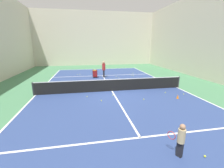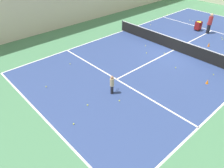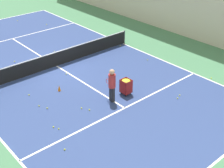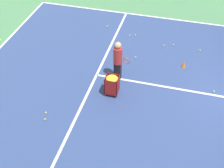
# 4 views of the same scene
# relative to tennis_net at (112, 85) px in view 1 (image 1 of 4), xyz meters

# --- Properties ---
(ground_plane) EXTENTS (35.36, 35.36, 0.00)m
(ground_plane) POSITION_rel_tennis_net_xyz_m (0.00, 0.00, -0.49)
(ground_plane) COLOR #477F56
(court_playing_area) EXTENTS (11.16, 22.33, 0.00)m
(court_playing_area) POSITION_rel_tennis_net_xyz_m (0.00, 0.00, -0.49)
(court_playing_area) COLOR navy
(court_playing_area) RESTS_ON ground
(line_baseline_far) EXTENTS (11.16, 0.10, 0.00)m
(line_baseline_far) POSITION_rel_tennis_net_xyz_m (0.00, 11.16, -0.49)
(line_baseline_far) COLOR white
(line_baseline_far) RESTS_ON ground
(line_sideline_left) EXTENTS (0.10, 22.33, 0.00)m
(line_sideline_left) POSITION_rel_tennis_net_xyz_m (-5.58, 0.00, -0.49)
(line_sideline_left) COLOR white
(line_sideline_left) RESTS_ON ground
(line_sideline_right) EXTENTS (0.10, 22.33, 0.00)m
(line_sideline_right) POSITION_rel_tennis_net_xyz_m (5.58, 0.00, -0.49)
(line_sideline_right) COLOR white
(line_sideline_right) RESTS_ON ground
(line_service_near) EXTENTS (11.16, 0.10, 0.00)m
(line_service_near) POSITION_rel_tennis_net_xyz_m (0.00, -6.14, -0.49)
(line_service_near) COLOR white
(line_service_near) RESTS_ON ground
(line_service_far) EXTENTS (11.16, 0.10, 0.00)m
(line_service_far) POSITION_rel_tennis_net_xyz_m (0.00, 6.14, -0.49)
(line_service_far) COLOR white
(line_service_far) RESTS_ON ground
(line_centre_service) EXTENTS (0.10, 12.28, 0.00)m
(line_centre_service) POSITION_rel_tennis_net_xyz_m (0.00, 0.00, -0.49)
(line_centre_service) COLOR white
(line_centre_service) RESTS_ON ground
(hall_enclosure_far) EXTENTS (20.19, 0.15, 8.93)m
(hall_enclosure_far) POSITION_rel_tennis_net_xyz_m (0.00, 15.75, 3.97)
(hall_enclosure_far) COLOR beige
(hall_enclosure_far) RESTS_ON ground
(tennis_net) EXTENTS (11.46, 0.10, 0.95)m
(tennis_net) POSITION_rel_tennis_net_xyz_m (0.00, 0.00, 0.00)
(tennis_net) COLOR #2D2D33
(tennis_net) RESTS_ON ground
(player_near_baseline) EXTENTS (0.42, 0.52, 1.16)m
(player_near_baseline) POSITION_rel_tennis_net_xyz_m (0.87, -7.31, 0.17)
(player_near_baseline) COLOR black
(player_near_baseline) RESTS_ON ground
(coach_at_net) EXTENTS (0.41, 0.71, 1.78)m
(coach_at_net) POSITION_rel_tennis_net_xyz_m (0.03, 5.23, 0.53)
(coach_at_net) COLOR black
(coach_at_net) RESTS_ON ground
(ball_cart) EXTENTS (0.48, 0.51, 0.86)m
(ball_cart) POSITION_rel_tennis_net_xyz_m (-0.95, 5.21, 0.10)
(ball_cart) COLOR maroon
(ball_cart) RESTS_ON ground
(training_cone_0) EXTENTS (0.16, 0.16, 0.28)m
(training_cone_0) POSITION_rel_tennis_net_xyz_m (4.03, -2.44, -0.35)
(training_cone_0) COLOR orange
(training_cone_0) RESTS_ON ground
(training_cone_1) EXTENTS (0.17, 0.17, 0.33)m
(training_cone_1) POSITION_rel_tennis_net_xyz_m (1.50, 2.63, -0.33)
(training_cone_1) COLOR orange
(training_cone_1) RESTS_ON ground
(tennis_ball_0) EXTENTS (0.07, 0.07, 0.07)m
(tennis_ball_0) POSITION_rel_tennis_net_xyz_m (1.42, 5.17, -0.46)
(tennis_ball_0) COLOR yellow
(tennis_ball_0) RESTS_ON ground
(tennis_ball_2) EXTENTS (0.07, 0.07, 0.07)m
(tennis_ball_2) POSITION_rel_tennis_net_xyz_m (-1.94, -1.08, -0.46)
(tennis_ball_2) COLOR yellow
(tennis_ball_2) RESTS_ON ground
(tennis_ball_3) EXTENTS (0.07, 0.07, 0.07)m
(tennis_ball_3) POSITION_rel_tennis_net_xyz_m (-2.63, 7.29, -0.46)
(tennis_ball_3) COLOR yellow
(tennis_ball_3) RESTS_ON ground
(tennis_ball_4) EXTENTS (0.07, 0.07, 0.07)m
(tennis_ball_4) POSITION_rel_tennis_net_xyz_m (-0.12, -1.04, -0.46)
(tennis_ball_4) COLOR yellow
(tennis_ball_4) RESTS_ON ground
(tennis_ball_5) EXTENTS (0.07, 0.07, 0.07)m
(tennis_ball_5) POSITION_rel_tennis_net_xyz_m (4.96, -1.77, -0.46)
(tennis_ball_5) COLOR yellow
(tennis_ball_5) RESTS_ON ground
(tennis_ball_6) EXTENTS (0.07, 0.07, 0.07)m
(tennis_ball_6) POSITION_rel_tennis_net_xyz_m (-5.80, 7.19, -0.46)
(tennis_ball_6) COLOR yellow
(tennis_ball_6) RESTS_ON ground
(tennis_ball_7) EXTENTS (0.07, 0.07, 0.07)m
(tennis_ball_7) POSITION_rel_tennis_net_xyz_m (-5.09, 0.22, -0.46)
(tennis_ball_7) COLOR yellow
(tennis_ball_7) RESTS_ON ground
(tennis_ball_8) EXTENTS (0.07, 0.07, 0.07)m
(tennis_ball_8) POSITION_rel_tennis_net_xyz_m (-4.84, 3.09, -0.46)
(tennis_ball_8) COLOR yellow
(tennis_ball_8) RESTS_ON ground
(tennis_ball_9) EXTENTS (0.07, 0.07, 0.07)m
(tennis_ball_9) POSITION_rel_tennis_net_xyz_m (1.35, 11.49, -0.46)
(tennis_ball_9) COLOR yellow
(tennis_ball_9) RESTS_ON ground
(tennis_ball_10) EXTENTS (0.07, 0.07, 0.07)m
(tennis_ball_10) POSITION_rel_tennis_net_xyz_m (-1.06, -2.00, -0.46)
(tennis_ball_10) COLOR yellow
(tennis_ball_10) RESTS_ON ground
(tennis_ball_11) EXTENTS (0.07, 0.07, 0.07)m
(tennis_ball_11) POSITION_rel_tennis_net_xyz_m (2.88, 3.70, -0.46)
(tennis_ball_11) COLOR yellow
(tennis_ball_11) RESTS_ON ground
(tennis_ball_12) EXTENTS (0.07, 0.07, 0.07)m
(tennis_ball_12) POSITION_rel_tennis_net_xyz_m (2.95, 1.99, -0.46)
(tennis_ball_12) COLOR yellow
(tennis_ball_12) RESTS_ON ground
(tennis_ball_13) EXTENTS (0.07, 0.07, 0.07)m
(tennis_ball_13) POSITION_rel_tennis_net_xyz_m (-2.94, 7.18, -0.46)
(tennis_ball_13) COLOR yellow
(tennis_ball_13) RESTS_ON ground
(tennis_ball_14) EXTENTS (0.07, 0.07, 0.07)m
(tennis_ball_14) POSITION_rel_tennis_net_xyz_m (3.35, 5.46, -0.46)
(tennis_ball_14) COLOR yellow
(tennis_ball_14) RESTS_ON ground
(tennis_ball_16) EXTENTS (0.07, 0.07, 0.07)m
(tennis_ball_16) POSITION_rel_tennis_net_xyz_m (3.08, 3.26, -0.46)
(tennis_ball_16) COLOR yellow
(tennis_ball_16) RESTS_ON ground
(tennis_ball_17) EXTENTS (0.07, 0.07, 0.07)m
(tennis_ball_17) POSITION_rel_tennis_net_xyz_m (3.90, 6.77, -0.46)
(tennis_ball_17) COLOR yellow
(tennis_ball_17) RESTS_ON ground
(tennis_ball_18) EXTENTS (0.07, 0.07, 0.07)m
(tennis_ball_18) POSITION_rel_tennis_net_xyz_m (0.18, 1.31, -0.46)
(tennis_ball_18) COLOR yellow
(tennis_ball_18) RESTS_ON ground
(tennis_ball_19) EXTENTS (0.07, 0.07, 0.07)m
(tennis_ball_19) POSITION_rel_tennis_net_xyz_m (1.67, -7.51, -0.46)
(tennis_ball_19) COLOR yellow
(tennis_ball_19) RESTS_ON ground
(tennis_ball_20) EXTENTS (0.07, 0.07, 0.07)m
(tennis_ball_20) POSITION_rel_tennis_net_xyz_m (1.70, -2.26, -0.46)
(tennis_ball_20) COLOR yellow
(tennis_ball_20) RESTS_ON ground
(tennis_ball_21) EXTENTS (0.07, 0.07, 0.07)m
(tennis_ball_21) POSITION_rel_tennis_net_xyz_m (3.83, -1.21, -0.46)
(tennis_ball_21) COLOR yellow
(tennis_ball_21) RESTS_ON ground
(tennis_ball_22) EXTENTS (0.07, 0.07, 0.07)m
(tennis_ball_22) POSITION_rel_tennis_net_xyz_m (1.63, 4.79, -0.46)
(tennis_ball_22) COLOR yellow
(tennis_ball_22) RESTS_ON ground
(tennis_ball_23) EXTENTS (0.07, 0.07, 0.07)m
(tennis_ball_23) POSITION_rel_tennis_net_xyz_m (3.45, 5.19, -0.46)
(tennis_ball_23) COLOR yellow
(tennis_ball_23) RESTS_ON ground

